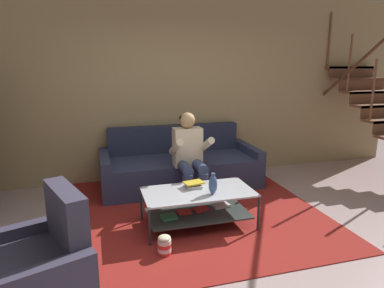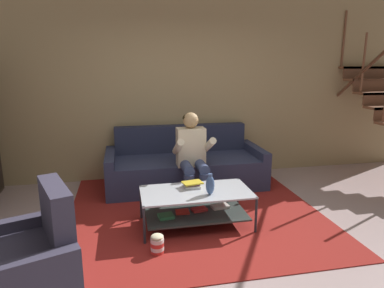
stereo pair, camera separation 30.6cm
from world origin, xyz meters
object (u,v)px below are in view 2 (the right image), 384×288
(person_seated_center, at_px, (192,153))
(vase, at_px, (210,185))
(book_stack, at_px, (192,185))
(couch, at_px, (185,167))
(armchair, at_px, (20,264))
(popcorn_tub, at_px, (157,244))
(coffee_table, at_px, (196,203))

(person_seated_center, distance_m, vase, 0.92)
(book_stack, bearing_deg, vase, -60.48)
(couch, bearing_deg, book_stack, -96.43)
(book_stack, bearing_deg, armchair, -147.00)
(couch, distance_m, armchair, 2.86)
(person_seated_center, height_order, popcorn_tub, person_seated_center)
(book_stack, bearing_deg, couch, 83.57)
(coffee_table, bearing_deg, vase, -44.63)
(person_seated_center, distance_m, popcorn_tub, 1.53)
(vase, distance_m, book_stack, 0.31)
(couch, distance_m, popcorn_tub, 1.98)
(vase, height_order, armchair, armchair)
(popcorn_tub, bearing_deg, vase, 31.35)
(couch, relative_size, book_stack, 9.32)
(coffee_table, height_order, armchair, armchair)
(coffee_table, distance_m, popcorn_tub, 0.73)
(coffee_table, bearing_deg, armchair, -150.64)
(coffee_table, height_order, book_stack, book_stack)
(couch, xyz_separation_m, armchair, (-1.74, -2.27, -0.02))
(armchair, relative_size, popcorn_tub, 5.48)
(person_seated_center, xyz_separation_m, book_stack, (-0.14, -0.65, -0.20))
(vase, bearing_deg, armchair, -155.98)
(coffee_table, distance_m, armchair, 1.85)
(couch, xyz_separation_m, vase, (0.01, -1.49, 0.24))
(person_seated_center, relative_size, book_stack, 4.74)
(couch, distance_m, person_seated_center, 0.68)
(vase, relative_size, popcorn_tub, 1.18)
(armchair, bearing_deg, person_seated_center, 44.25)
(person_seated_center, height_order, book_stack, person_seated_center)
(person_seated_center, relative_size, vase, 4.95)
(coffee_table, bearing_deg, person_seated_center, 81.07)
(vase, bearing_deg, coffee_table, 135.37)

